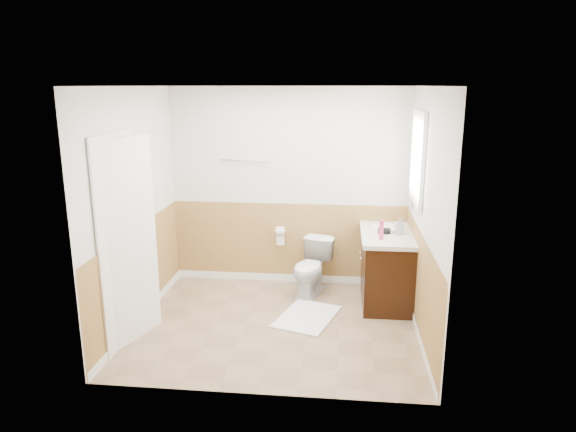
# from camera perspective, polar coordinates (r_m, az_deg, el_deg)

# --- Properties ---
(floor) EXTENTS (3.00, 3.00, 0.00)m
(floor) POSITION_cam_1_polar(r_m,az_deg,el_deg) (5.69, -1.29, -11.90)
(floor) COLOR #8C7051
(floor) RESTS_ON ground
(ceiling) EXTENTS (3.00, 3.00, 0.00)m
(ceiling) POSITION_cam_1_polar(r_m,az_deg,el_deg) (5.11, -1.45, 14.16)
(ceiling) COLOR white
(ceiling) RESTS_ON floor
(wall_back) EXTENTS (3.00, 0.00, 3.00)m
(wall_back) POSITION_cam_1_polar(r_m,az_deg,el_deg) (6.52, 0.09, 3.13)
(wall_back) COLOR silver
(wall_back) RESTS_ON floor
(wall_front) EXTENTS (3.00, 0.00, 3.00)m
(wall_front) POSITION_cam_1_polar(r_m,az_deg,el_deg) (4.02, -3.72, -3.99)
(wall_front) COLOR silver
(wall_front) RESTS_ON floor
(wall_left) EXTENTS (0.00, 3.00, 3.00)m
(wall_left) POSITION_cam_1_polar(r_m,az_deg,el_deg) (5.65, -16.65, 0.78)
(wall_left) COLOR silver
(wall_left) RESTS_ON floor
(wall_right) EXTENTS (0.00, 3.00, 3.00)m
(wall_right) POSITION_cam_1_polar(r_m,az_deg,el_deg) (5.29, 14.98, -0.00)
(wall_right) COLOR silver
(wall_right) RESTS_ON floor
(wainscot_back) EXTENTS (3.00, 0.00, 3.00)m
(wainscot_back) POSITION_cam_1_polar(r_m,az_deg,el_deg) (6.70, 0.07, -3.20)
(wainscot_back) COLOR #B58448
(wainscot_back) RESTS_ON floor
(wainscot_front) EXTENTS (3.00, 0.00, 3.00)m
(wainscot_front) POSITION_cam_1_polar(r_m,az_deg,el_deg) (4.33, -3.53, -13.41)
(wainscot_front) COLOR #B58448
(wainscot_front) RESTS_ON floor
(wainscot_left) EXTENTS (0.00, 2.60, 2.60)m
(wainscot_left) POSITION_cam_1_polar(r_m,az_deg,el_deg) (5.86, -16.02, -6.38)
(wainscot_left) COLOR #B58448
(wainscot_left) RESTS_ON floor
(wainscot_right) EXTENTS (0.00, 2.60, 2.60)m
(wainscot_right) POSITION_cam_1_polar(r_m,az_deg,el_deg) (5.51, 14.35, -7.58)
(wainscot_right) COLOR #B58448
(wainscot_right) RESTS_ON floor
(toilet) EXTENTS (0.57, 0.75, 0.68)m
(toilet) POSITION_cam_1_polar(r_m,az_deg,el_deg) (6.36, 2.59, -5.72)
(toilet) COLOR white
(toilet) RESTS_ON floor
(bath_mat) EXTENTS (0.77, 0.93, 0.02)m
(bath_mat) POSITION_cam_1_polar(r_m,az_deg,el_deg) (5.84, 2.13, -11.06)
(bath_mat) COLOR white
(bath_mat) RESTS_ON floor
(vanity_cabinet) EXTENTS (0.55, 1.10, 0.80)m
(vanity_cabinet) POSITION_cam_1_polar(r_m,az_deg,el_deg) (6.25, 10.78, -5.70)
(vanity_cabinet) COLOR black
(vanity_cabinet) RESTS_ON floor
(vanity_knob_left) EXTENTS (0.03, 0.03, 0.03)m
(vanity_knob_left) POSITION_cam_1_polar(r_m,az_deg,el_deg) (6.09, 8.10, -4.64)
(vanity_knob_left) COLOR silver
(vanity_knob_left) RESTS_ON vanity_cabinet
(vanity_knob_right) EXTENTS (0.03, 0.03, 0.03)m
(vanity_knob_right) POSITION_cam_1_polar(r_m,az_deg,el_deg) (6.28, 8.04, -4.05)
(vanity_knob_right) COLOR #BDBCC3
(vanity_knob_right) RESTS_ON vanity_cabinet
(countertop) EXTENTS (0.60, 1.15, 0.05)m
(countertop) POSITION_cam_1_polar(r_m,az_deg,el_deg) (6.12, 10.87, -1.96)
(countertop) COLOR silver
(countertop) RESTS_ON vanity_cabinet
(sink_basin) EXTENTS (0.36, 0.36, 0.02)m
(sink_basin) POSITION_cam_1_polar(r_m,az_deg,el_deg) (6.26, 10.87, -1.27)
(sink_basin) COLOR white
(sink_basin) RESTS_ON countertop
(faucet) EXTENTS (0.02, 0.02, 0.14)m
(faucet) POSITION_cam_1_polar(r_m,az_deg,el_deg) (6.26, 12.53, -0.78)
(faucet) COLOR #B9BAC0
(faucet) RESTS_ON countertop
(lotion_bottle) EXTENTS (0.05, 0.05, 0.22)m
(lotion_bottle) POSITION_cam_1_polar(r_m,az_deg,el_deg) (5.79, 10.28, -1.49)
(lotion_bottle) COLOR #CB346B
(lotion_bottle) RESTS_ON countertop
(soap_dispenser) EXTENTS (0.09, 0.09, 0.19)m
(soap_dispenser) POSITION_cam_1_polar(r_m,az_deg,el_deg) (6.03, 12.21, -1.09)
(soap_dispenser) COLOR #9099A3
(soap_dispenser) RESTS_ON countertop
(hair_dryer_body) EXTENTS (0.14, 0.07, 0.07)m
(hair_dryer_body) POSITION_cam_1_polar(r_m,az_deg,el_deg) (6.02, 10.58, -1.62)
(hair_dryer_body) COLOR black
(hair_dryer_body) RESTS_ON countertop
(hair_dryer_handle) EXTENTS (0.03, 0.03, 0.07)m
(hair_dryer_handle) POSITION_cam_1_polar(r_m,az_deg,el_deg) (6.02, 10.29, -1.92)
(hair_dryer_handle) COLOR black
(hair_dryer_handle) RESTS_ON countertop
(mirror_panel) EXTENTS (0.02, 0.35, 0.90)m
(mirror_panel) POSITION_cam_1_polar(r_m,az_deg,el_deg) (6.29, 13.44, 5.11)
(mirror_panel) COLOR silver
(mirror_panel) RESTS_ON wall_right
(window_frame) EXTENTS (0.04, 0.80, 1.00)m
(window_frame) POSITION_cam_1_polar(r_m,az_deg,el_deg) (5.76, 14.13, 6.27)
(window_frame) COLOR white
(window_frame) RESTS_ON wall_right
(window_glass) EXTENTS (0.01, 0.70, 0.90)m
(window_glass) POSITION_cam_1_polar(r_m,az_deg,el_deg) (5.76, 14.28, 6.26)
(window_glass) COLOR white
(window_glass) RESTS_ON wall_right
(door) EXTENTS (0.29, 0.78, 2.04)m
(door) POSITION_cam_1_polar(r_m,az_deg,el_deg) (5.27, -17.30, -2.82)
(door) COLOR white
(door) RESTS_ON wall_left
(door_frame) EXTENTS (0.02, 0.92, 2.10)m
(door_frame) POSITION_cam_1_polar(r_m,az_deg,el_deg) (5.29, -18.07, -2.68)
(door_frame) COLOR white
(door_frame) RESTS_ON wall_left
(door_knob) EXTENTS (0.06, 0.06, 0.06)m
(door_knob) POSITION_cam_1_polar(r_m,az_deg,el_deg) (5.56, -15.37, -2.55)
(door_knob) COLOR silver
(door_knob) RESTS_ON door
(towel_bar) EXTENTS (0.62, 0.02, 0.02)m
(towel_bar) POSITION_cam_1_polar(r_m,az_deg,el_deg) (6.49, -4.82, 6.17)
(towel_bar) COLOR silver
(towel_bar) RESTS_ON wall_back
(tp_holder_bar) EXTENTS (0.14, 0.02, 0.02)m
(tp_holder_bar) POSITION_cam_1_polar(r_m,az_deg,el_deg) (6.59, -0.85, -1.67)
(tp_holder_bar) COLOR silver
(tp_holder_bar) RESTS_ON wall_back
(tp_roll) EXTENTS (0.10, 0.11, 0.11)m
(tp_roll) POSITION_cam_1_polar(r_m,az_deg,el_deg) (6.59, -0.85, -1.67)
(tp_roll) COLOR white
(tp_roll) RESTS_ON tp_holder_bar
(tp_sheet) EXTENTS (0.10, 0.01, 0.16)m
(tp_sheet) POSITION_cam_1_polar(r_m,az_deg,el_deg) (6.62, -0.84, -2.58)
(tp_sheet) COLOR white
(tp_sheet) RESTS_ON tp_roll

